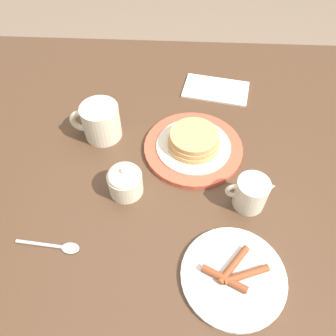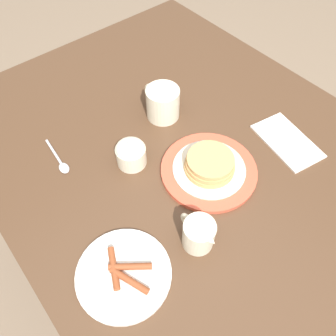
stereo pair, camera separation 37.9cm
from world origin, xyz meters
name	(u,v)px [view 2 (the right image)]	position (x,y,z in m)	size (l,w,h in m)	color
ground_plane	(202,279)	(0.00, 0.00, 0.00)	(8.00, 8.00, 0.00)	#7A6651
dining_table	(221,205)	(0.00, 0.00, 0.65)	(1.56, 0.97, 0.75)	#4C3321
pancake_plate	(209,167)	(0.06, 0.01, 0.77)	(0.24, 0.24, 0.06)	#DB5138
side_plate_bacon	(124,274)	(-0.02, 0.33, 0.76)	(0.20, 0.20, 0.02)	silver
coffee_mug	(162,102)	(0.29, -0.03, 0.80)	(0.13, 0.09, 0.09)	beige
creamer_pitcher	(199,234)	(-0.06, 0.16, 0.79)	(0.10, 0.07, 0.08)	beige
sugar_bowl	(131,153)	(0.21, 0.14, 0.79)	(0.08, 0.08, 0.08)	beige
napkin	(287,141)	(-0.01, -0.23, 0.75)	(0.20, 0.14, 0.01)	silver
spoon	(60,162)	(0.33, 0.28, 0.75)	(0.13, 0.03, 0.01)	silver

